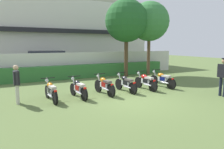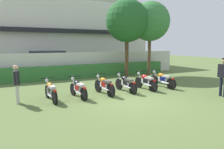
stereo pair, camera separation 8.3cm
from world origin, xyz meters
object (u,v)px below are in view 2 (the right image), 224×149
Objects in this scene: motorcycle_in_row_1 at (78,88)px; inspector_person at (16,81)px; motorcycle_in_row_5 at (163,79)px; parked_car at (49,63)px; motorcycle_in_row_4 at (146,81)px; tree_near_inspector at (127,21)px; motorcycle_in_row_3 at (126,83)px; officer_0 at (224,74)px; motorcycle_in_row_0 at (51,91)px; motorcycle_in_row_2 at (104,85)px; tree_far_side at (150,22)px.

motorcycle_in_row_1 is 1.13× the size of inspector_person.
motorcycle_in_row_1 is at bearing 87.07° from motorcycle_in_row_5.
parked_car is 2.58× the size of motorcycle_in_row_4.
tree_near_inspector reaches higher than motorcycle_in_row_3.
tree_near_inspector is 8.06m from officer_0.
tree_near_inspector reaches higher than motorcycle_in_row_4.
motorcycle_in_row_0 is 2.50m from motorcycle_in_row_2.
inspector_person is (-3.77, 0.27, 0.46)m from motorcycle_in_row_2.
inspector_person is at bearing 78.33° from motorcycle_in_row_1.
inspector_person reaches higher than motorcycle_in_row_0.
motorcycle_in_row_5 reaches higher than motorcycle_in_row_0.
motorcycle_in_row_0 is at bearing 87.78° from motorcycle_in_row_3.
tree_far_side is 11.16m from inspector_person.
motorcycle_in_row_2 is 5.50m from officer_0.
officer_0 reaches higher than motorcycle_in_row_1.
motorcycle_in_row_5 reaches higher than motorcycle_in_row_3.
motorcycle_in_row_1 is at bearing -86.77° from parked_car.
motorcycle_in_row_2 is 3.81m from inspector_person.
motorcycle_in_row_1 is 0.95× the size of motorcycle_in_row_2.
motorcycle_in_row_4 is at bearing -45.06° from officer_0.
motorcycle_in_row_2 reaches higher than motorcycle_in_row_5.
parked_car is at bearing 150.60° from tree_far_side.
officer_0 is at bearing -20.37° from inspector_person.
motorcycle_in_row_0 is 3.71m from motorcycle_in_row_3.
motorcycle_in_row_2 is (1.31, 0.05, 0.01)m from motorcycle_in_row_1.
officer_0 is at bearing -85.45° from tree_near_inspector.
parked_car reaches higher than officer_0.
tree_near_inspector is at bearing -53.76° from motorcycle_in_row_1.
motorcycle_in_row_5 is at bearing -1.82° from inspector_person.
tree_far_side is at bearing -32.83° from motorcycle_in_row_5.
motorcycle_in_row_4 is at bearing -94.76° from motorcycle_in_row_3.
parked_car is 8.53m from motorcycle_in_row_0.
officer_0 reaches higher than motorcycle_in_row_4.
motorcycle_in_row_3 is at bearing -137.61° from tree_far_side.
motorcycle_in_row_0 is 7.74m from officer_0.
motorcycle_in_row_1 is 6.63m from officer_0.
motorcycle_in_row_3 is at bearing -2.89° from inspector_person.
parked_car is 9.01m from motorcycle_in_row_4.
inspector_person reaches higher than motorcycle_in_row_3.
tree_far_side is at bearing 23.05° from inspector_person.
motorcycle_in_row_2 is at bearing -77.83° from parked_car.
motorcycle_in_row_1 is (1.19, -0.04, -0.00)m from motorcycle_in_row_0.
motorcycle_in_row_4 is (3.72, 0.01, 0.01)m from motorcycle_in_row_1.
motorcycle_in_row_2 is at bearing 86.66° from motorcycle_in_row_5.
motorcycle_in_row_2 is 0.97× the size of motorcycle_in_row_5.
motorcycle_in_row_1 is at bearing -148.62° from tree_far_side.
tree_far_side is at bearing -64.62° from motorcycle_in_row_0.
tree_far_side is at bearing -41.03° from motorcycle_in_row_4.
tree_near_inspector reaches higher than motorcycle_in_row_1.
motorcycle_in_row_5 is (-0.45, -4.55, -3.63)m from tree_near_inspector.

